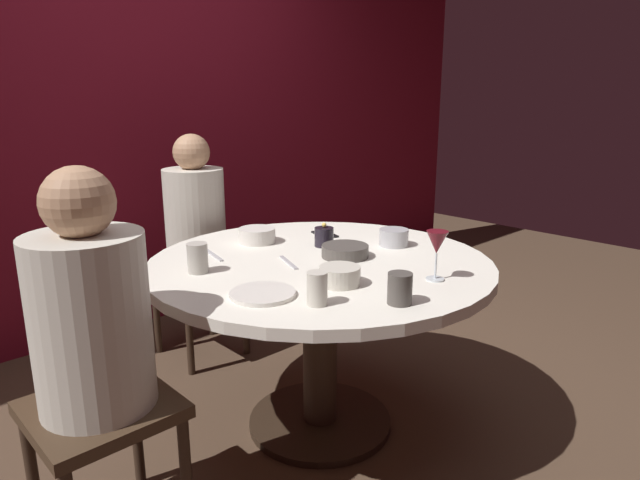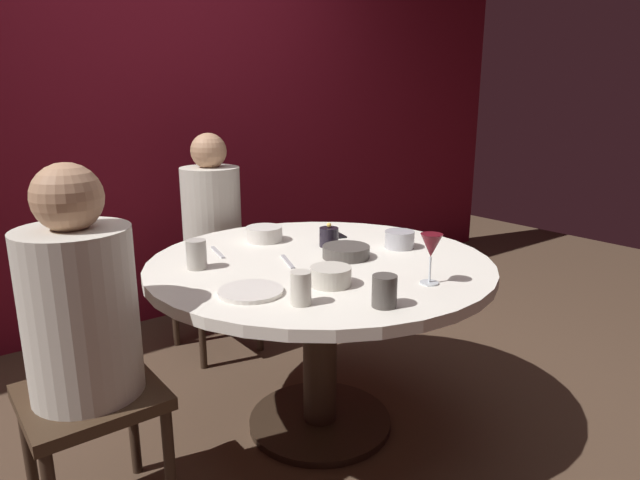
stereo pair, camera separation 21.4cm
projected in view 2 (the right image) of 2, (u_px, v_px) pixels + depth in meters
The scene contains 18 objects.
ground_plane at pixel (320, 423), 2.35m from camera, with size 8.00×8.00×0.00m, color #4C3828.
back_wall at pixel (156, 106), 3.24m from camera, with size 6.00×0.10×2.60m, color maroon.
dining_table at pixel (320, 295), 2.20m from camera, with size 1.35×1.35×0.73m.
seated_diner_left at pixel (81, 314), 1.64m from camera, with size 0.40×0.40×1.18m.
seated_diner_back at pixel (212, 221), 2.88m from camera, with size 0.40×0.40×1.18m.
candle_holder at pixel (329, 237), 2.34m from camera, with size 0.08×0.08×0.10m.
wine_glass at pixel (431, 248), 1.85m from camera, with size 0.08×0.08×0.18m.
dinner_plate at pixel (251, 291), 1.79m from camera, with size 0.21×0.21×0.01m, color silver.
cell_phone at pixel (334, 234), 2.54m from camera, with size 0.07×0.14×0.01m, color black.
bowl_serving_large at pixel (399, 239), 2.32m from camera, with size 0.12×0.12×0.07m, color #B7B7BC.
bowl_salad_center at pixel (331, 276), 1.86m from camera, with size 0.14×0.14×0.06m, color beige.
bowl_small_white at pixel (346, 252), 2.18m from camera, with size 0.19×0.19×0.05m, color #4C4742.
bowl_sauce_side at pixel (264, 234), 2.44m from camera, with size 0.16×0.16×0.06m, color silver.
cup_near_candle at pixel (196, 254), 2.04m from camera, with size 0.07×0.07×0.11m, color #B2ADA3.
cup_by_left_diner at pixel (384, 291), 1.67m from camera, with size 0.08×0.08×0.10m, color #4C4742.
cup_by_right_diner at pixel (301, 288), 1.69m from camera, with size 0.06×0.06×0.11m, color beige.
fork_near_plate at pixel (218, 252), 2.25m from camera, with size 0.02×0.18×0.01m, color #B7B7BC.
knife_near_plate at pixel (288, 262), 2.13m from camera, with size 0.02×0.18×0.01m, color #B7B7BC.
Camera 2 is at (-1.26, -1.64, 1.35)m, focal length 30.86 mm.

